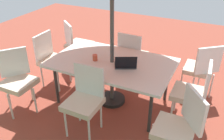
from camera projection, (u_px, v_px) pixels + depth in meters
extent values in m
cube|color=brown|center=(112.00, 101.00, 4.18)|extent=(10.00, 10.00, 0.02)
cube|color=silver|center=(112.00, 63.00, 3.82)|extent=(1.89, 1.16, 0.04)
cylinder|color=#333333|center=(167.00, 82.00, 4.04)|extent=(0.05, 0.05, 0.71)
cylinder|color=#333333|center=(84.00, 62.00, 4.65)|extent=(0.05, 0.05, 0.71)
cylinder|color=#333333|center=(150.00, 112.00, 3.36)|extent=(0.05, 0.05, 0.71)
cylinder|color=#333333|center=(56.00, 84.00, 3.97)|extent=(0.05, 0.05, 0.71)
cylinder|color=#4C4C4C|center=(112.00, 31.00, 3.56)|extent=(0.06, 0.06, 2.51)
cylinder|color=black|center=(112.00, 99.00, 4.16)|extent=(0.44, 0.44, 0.06)
cube|color=beige|center=(189.00, 94.00, 3.50)|extent=(0.46, 0.46, 0.08)
cube|color=white|center=(207.00, 81.00, 3.30)|extent=(0.07, 0.44, 0.45)
cylinder|color=white|center=(176.00, 99.00, 3.83)|extent=(0.03, 0.03, 0.45)
cylinder|color=white|center=(171.00, 113.00, 3.54)|extent=(0.03, 0.03, 0.45)
cylinder|color=white|center=(199.00, 104.00, 3.72)|extent=(0.03, 0.03, 0.45)
cylinder|color=white|center=(197.00, 119.00, 3.42)|extent=(0.03, 0.03, 0.45)
cube|color=beige|center=(199.00, 69.00, 4.14)|extent=(0.46, 0.46, 0.08)
cube|color=white|center=(209.00, 60.00, 3.83)|extent=(0.36, 0.31, 0.45)
cylinder|color=white|center=(200.00, 76.00, 4.46)|extent=(0.03, 0.03, 0.45)
cylinder|color=white|center=(182.00, 78.00, 4.39)|extent=(0.03, 0.03, 0.45)
cylinder|color=white|center=(211.00, 86.00, 4.16)|extent=(0.03, 0.03, 0.45)
cylinder|color=white|center=(192.00, 89.00, 4.08)|extent=(0.03, 0.03, 0.45)
cube|color=beige|center=(80.00, 45.00, 5.03)|extent=(0.46, 0.46, 0.08)
cube|color=white|center=(69.00, 34.00, 4.82)|extent=(0.37, 0.30, 0.45)
cylinder|color=white|center=(91.00, 58.00, 5.09)|extent=(0.03, 0.03, 0.45)
cylinder|color=white|center=(85.00, 52.00, 5.37)|extent=(0.03, 0.03, 0.45)
cylinder|color=white|center=(75.00, 62.00, 4.95)|extent=(0.03, 0.03, 0.45)
cylinder|color=white|center=(70.00, 55.00, 5.24)|extent=(0.03, 0.03, 0.45)
cube|color=beige|center=(133.00, 56.00, 4.59)|extent=(0.46, 0.46, 0.08)
cube|color=white|center=(129.00, 47.00, 4.30)|extent=(0.44, 0.06, 0.45)
cylinder|color=white|center=(145.00, 66.00, 4.78)|extent=(0.03, 0.03, 0.45)
cylinder|color=white|center=(128.00, 62.00, 4.93)|extent=(0.03, 0.03, 0.45)
cylinder|color=white|center=(138.00, 74.00, 4.50)|extent=(0.03, 0.03, 0.45)
cylinder|color=white|center=(120.00, 70.00, 4.65)|extent=(0.03, 0.03, 0.45)
cube|color=beige|center=(18.00, 83.00, 3.74)|extent=(0.46, 0.46, 0.08)
cube|color=white|center=(13.00, 62.00, 3.78)|extent=(0.30, 0.37, 0.45)
cylinder|color=white|center=(11.00, 107.00, 3.66)|extent=(0.03, 0.03, 0.45)
cylinder|color=white|center=(35.00, 101.00, 3.80)|extent=(0.03, 0.03, 0.45)
cylinder|color=white|center=(8.00, 94.00, 3.95)|extent=(0.03, 0.03, 0.45)
cylinder|color=white|center=(31.00, 89.00, 4.08)|extent=(0.03, 0.03, 0.45)
cube|color=beige|center=(83.00, 104.00, 3.29)|extent=(0.46, 0.46, 0.08)
cube|color=white|center=(89.00, 80.00, 3.33)|extent=(0.44, 0.06, 0.45)
cylinder|color=white|center=(66.00, 124.00, 3.34)|extent=(0.03, 0.03, 0.45)
cylinder|color=white|center=(89.00, 131.00, 3.21)|extent=(0.03, 0.03, 0.45)
cylinder|color=white|center=(79.00, 109.00, 3.62)|extent=(0.03, 0.03, 0.45)
cylinder|color=white|center=(101.00, 115.00, 3.50)|extent=(0.03, 0.03, 0.45)
cube|color=beige|center=(174.00, 130.00, 2.86)|extent=(0.46, 0.46, 0.08)
cube|color=white|center=(194.00, 109.00, 2.77)|extent=(0.30, 0.37, 0.45)
cylinder|color=white|center=(152.00, 138.00, 3.11)|extent=(0.03, 0.03, 0.45)
cylinder|color=white|center=(178.00, 134.00, 3.17)|extent=(0.03, 0.03, 0.45)
cube|color=beige|center=(55.00, 61.00, 4.39)|extent=(0.46, 0.46, 0.08)
cube|color=white|center=(43.00, 45.00, 4.34)|extent=(0.04, 0.44, 0.45)
cylinder|color=white|center=(58.00, 81.00, 4.31)|extent=(0.03, 0.03, 0.45)
cylinder|color=white|center=(70.00, 72.00, 4.60)|extent=(0.03, 0.03, 0.45)
cylinder|color=white|center=(42.00, 76.00, 4.45)|extent=(0.03, 0.03, 0.45)
cylinder|color=white|center=(54.00, 68.00, 4.73)|extent=(0.03, 0.03, 0.45)
cube|color=#2D2D33|center=(125.00, 65.00, 3.68)|extent=(0.38, 0.34, 0.02)
cube|color=black|center=(126.00, 62.00, 3.54)|extent=(0.31, 0.19, 0.20)
cylinder|color=#CC4C33|center=(95.00, 58.00, 3.83)|extent=(0.08, 0.08, 0.10)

